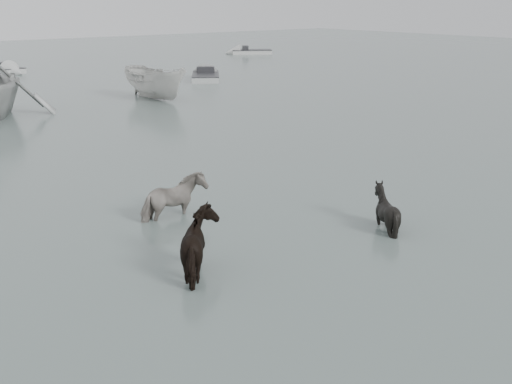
% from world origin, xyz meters
% --- Properties ---
extents(ground, '(140.00, 140.00, 0.00)m').
position_xyz_m(ground, '(0.00, 0.00, 0.00)').
color(ground, '#505F5C').
rests_on(ground, ground).
extents(pony_pinto, '(1.63, 0.82, 1.34)m').
position_xyz_m(pony_pinto, '(-0.57, 2.85, 0.67)').
color(pony_pinto, black).
rests_on(pony_pinto, ground).
extents(pony_dark, '(1.42, 1.57, 1.39)m').
position_xyz_m(pony_dark, '(-1.80, -0.19, 0.69)').
color(pony_dark, black).
rests_on(pony_dark, ground).
extents(pony_black, '(1.44, 1.35, 1.32)m').
position_xyz_m(pony_black, '(2.74, -0.70, 0.66)').
color(pony_black, black).
rests_on(pony_black, ground).
extents(boat_small, '(1.93, 4.81, 1.84)m').
position_xyz_m(boat_small, '(8.49, 18.99, 0.92)').
color(boat_small, silver).
rests_on(boat_small, ground).
extents(skiff_port, '(4.42, 5.36, 0.75)m').
position_xyz_m(skiff_port, '(14.93, 23.92, 0.38)').
color(skiff_port, '#AAACAA').
rests_on(skiff_port, ground).
extents(skiff_mid, '(2.63, 5.85, 0.75)m').
position_xyz_m(skiff_mid, '(6.33, 36.25, 0.38)').
color(skiff_mid, '#A6A8A6').
rests_on(skiff_mid, ground).
extents(skiff_star, '(4.98, 4.03, 0.75)m').
position_xyz_m(skiff_star, '(29.10, 37.03, 0.38)').
color(skiff_star, '#B8B8B3').
rests_on(skiff_star, ground).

